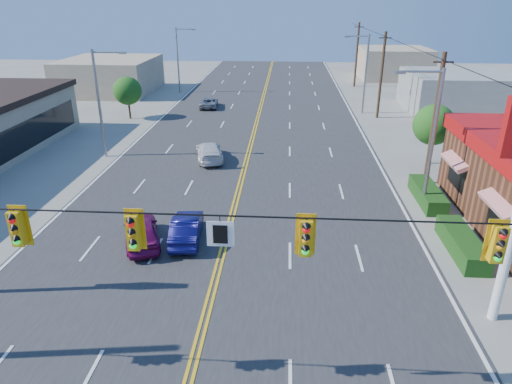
# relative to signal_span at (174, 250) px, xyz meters

# --- Properties ---
(ground) EXTENTS (160.00, 160.00, 0.00)m
(ground) POSITION_rel_signal_span_xyz_m (0.12, 0.00, -4.89)
(ground) COLOR gray
(ground) RESTS_ON ground
(road) EXTENTS (20.00, 120.00, 0.06)m
(road) POSITION_rel_signal_span_xyz_m (0.12, 20.00, -4.86)
(road) COLOR #2D2D30
(road) RESTS_ON ground
(signal_span) EXTENTS (24.32, 0.34, 9.00)m
(signal_span) POSITION_rel_signal_span_xyz_m (0.00, 0.00, 0.00)
(signal_span) COLOR #47301E
(signal_span) RESTS_ON ground
(streetlight_se) EXTENTS (2.55, 0.25, 8.00)m
(streetlight_se) POSITION_rel_signal_span_xyz_m (10.91, 14.00, -0.37)
(streetlight_se) COLOR gray
(streetlight_se) RESTS_ON ground
(streetlight_ne) EXTENTS (2.55, 0.25, 8.00)m
(streetlight_ne) POSITION_rel_signal_span_xyz_m (10.91, 38.00, -0.37)
(streetlight_ne) COLOR gray
(streetlight_ne) RESTS_ON ground
(streetlight_sw) EXTENTS (2.55, 0.25, 8.00)m
(streetlight_sw) POSITION_rel_signal_span_xyz_m (-10.67, 22.00, -0.37)
(streetlight_sw) COLOR gray
(streetlight_sw) RESTS_ON ground
(streetlight_nw) EXTENTS (2.55, 0.25, 8.00)m
(streetlight_nw) POSITION_rel_signal_span_xyz_m (-10.67, 48.00, -0.37)
(streetlight_nw) COLOR gray
(streetlight_nw) RESTS_ON ground
(utility_pole_near) EXTENTS (0.28, 0.28, 8.40)m
(utility_pole_near) POSITION_rel_signal_span_xyz_m (12.32, 18.00, -0.69)
(utility_pole_near) COLOR #47301E
(utility_pole_near) RESTS_ON ground
(utility_pole_mid) EXTENTS (0.28, 0.28, 8.40)m
(utility_pole_mid) POSITION_rel_signal_span_xyz_m (12.32, 36.00, -0.69)
(utility_pole_mid) COLOR #47301E
(utility_pole_mid) RESTS_ON ground
(utility_pole_far) EXTENTS (0.28, 0.28, 8.40)m
(utility_pole_far) POSITION_rel_signal_span_xyz_m (12.32, 54.00, -0.69)
(utility_pole_far) COLOR #47301E
(utility_pole_far) RESTS_ON ground
(tree_kfc_rear) EXTENTS (2.94, 2.94, 4.41)m
(tree_kfc_rear) POSITION_rel_signal_span_xyz_m (13.62, 22.00, -1.95)
(tree_kfc_rear) COLOR #47301E
(tree_kfc_rear) RESTS_ON ground
(tree_west) EXTENTS (2.80, 2.80, 4.20)m
(tree_west) POSITION_rel_signal_span_xyz_m (-12.88, 34.00, -2.09)
(tree_west) COLOR #47301E
(tree_west) RESTS_ON ground
(bld_east_mid) EXTENTS (12.00, 10.00, 4.00)m
(bld_east_mid) POSITION_rel_signal_span_xyz_m (22.12, 40.00, -2.89)
(bld_east_mid) COLOR gray
(bld_east_mid) RESTS_ON ground
(bld_west_far) EXTENTS (11.00, 12.00, 4.20)m
(bld_west_far) POSITION_rel_signal_span_xyz_m (-19.88, 48.00, -2.79)
(bld_west_far) COLOR tan
(bld_west_far) RESTS_ON ground
(bld_east_far) EXTENTS (10.00, 10.00, 4.40)m
(bld_east_far) POSITION_rel_signal_span_xyz_m (19.12, 62.00, -2.69)
(bld_east_far) COLOR tan
(bld_east_far) RESTS_ON ground
(car_magenta) EXTENTS (2.90, 4.34, 1.37)m
(car_magenta) POSITION_rel_signal_span_xyz_m (-3.97, 8.69, -4.20)
(car_magenta) COLOR #720C4B
(car_magenta) RESTS_ON ground
(car_blue) EXTENTS (1.72, 4.03, 1.29)m
(car_blue) POSITION_rel_signal_span_xyz_m (-1.82, 9.22, -4.24)
(car_blue) COLOR #0F0D4F
(car_blue) RESTS_ON ground
(car_white) EXTENTS (2.85, 4.86, 1.32)m
(car_white) POSITION_rel_signal_span_xyz_m (-2.70, 21.58, -4.22)
(car_white) COLOR silver
(car_white) RESTS_ON ground
(car_silver) EXTENTS (2.19, 4.20, 1.13)m
(car_silver) POSITION_rel_signal_span_xyz_m (-5.65, 39.33, -4.32)
(car_silver) COLOR #97979C
(car_silver) RESTS_ON ground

